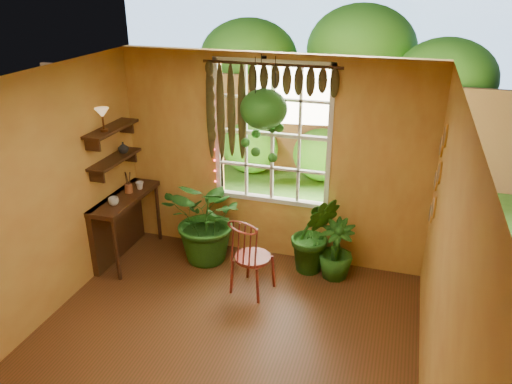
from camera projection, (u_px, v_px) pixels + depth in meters
floor at (209, 363)px, 4.96m from camera, size 4.50×4.50×0.00m
ceiling at (196, 94)px, 3.87m from camera, size 4.50×4.50×0.00m
wall_back at (271, 161)px, 6.38m from camera, size 4.00×0.00×4.00m
wall_left at (17, 215)px, 4.96m from camera, size 0.00×4.50×4.50m
wall_right at (441, 284)px, 3.88m from camera, size 0.00×4.50×4.50m
window at (272, 134)px, 6.27m from camera, size 1.52×0.10×1.86m
valance_vine at (264, 90)px, 5.95m from camera, size 1.70×0.12×1.10m
string_lights at (213, 127)px, 6.38m from camera, size 0.03×0.03×1.54m
wall_plates at (437, 177)px, 5.36m from camera, size 0.04×0.32×1.10m
counter_ledge at (120, 219)px, 6.66m from camera, size 0.40×1.20×0.90m
shelf_lower at (115, 159)px, 6.30m from camera, size 0.25×0.90×0.04m
shelf_upper at (111, 129)px, 6.14m from camera, size 0.25×0.90×0.04m
backyard at (342, 92)px, 10.38m from camera, size 14.00×10.00×12.00m
windsor_chair at (251, 267)px, 5.96m from camera, size 0.53×0.55×1.17m
potted_plant_left at (209, 219)px, 6.51m from camera, size 1.30×1.20×1.22m
potted_plant_mid at (315, 234)px, 6.30m from camera, size 0.69×0.61×1.07m
potted_plant_right at (336, 249)px, 6.23m from camera, size 0.45×0.45×0.78m
hanging_basket at (264, 116)px, 5.95m from camera, size 0.57×0.57×1.25m
cup_a at (114, 201)px, 6.21m from camera, size 0.15×0.15×0.10m
cup_b at (140, 185)px, 6.68m from camera, size 0.12×0.12×0.10m
brush_jar at (128, 182)px, 6.53m from camera, size 0.10×0.10×0.36m
shelf_vase at (123, 147)px, 6.45m from camera, size 0.16×0.16×0.15m
tiffany_lamp at (102, 114)px, 5.90m from camera, size 0.17×0.17×0.28m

